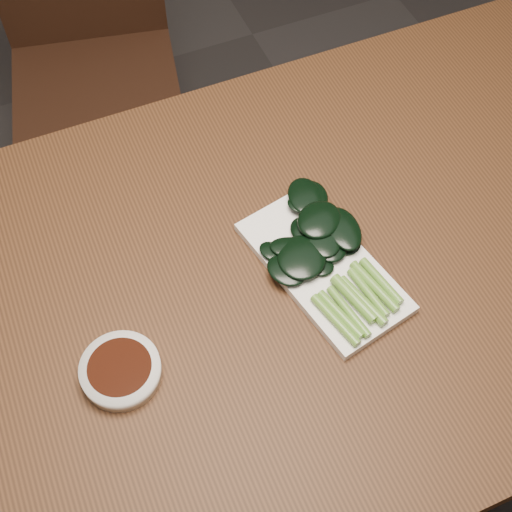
{
  "coord_description": "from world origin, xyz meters",
  "views": [
    {
      "loc": [
        -0.21,
        -0.49,
        1.63
      ],
      "look_at": [
        0.01,
        0.03,
        0.76
      ],
      "focal_mm": 50.0,
      "sensor_mm": 36.0,
      "label": 1
    }
  ],
  "objects_px": {
    "table": "(258,305)",
    "chair_far": "(90,52)",
    "sauce_bowl": "(121,371)",
    "gai_lan": "(323,247)",
    "serving_plate": "(323,267)"
  },
  "relations": [
    {
      "from": "serving_plate",
      "to": "gai_lan",
      "type": "xyz_separation_m",
      "value": [
        0.01,
        0.02,
        0.02
      ]
    },
    {
      "from": "serving_plate",
      "to": "gai_lan",
      "type": "relative_size",
      "value": 0.99
    },
    {
      "from": "table",
      "to": "serving_plate",
      "type": "distance_m",
      "value": 0.12
    },
    {
      "from": "table",
      "to": "chair_far",
      "type": "bearing_deg",
      "value": 93.23
    },
    {
      "from": "table",
      "to": "gai_lan",
      "type": "distance_m",
      "value": 0.14
    },
    {
      "from": "chair_far",
      "to": "serving_plate",
      "type": "bearing_deg",
      "value": -68.75
    },
    {
      "from": "table",
      "to": "sauce_bowl",
      "type": "bearing_deg",
      "value": -164.28
    },
    {
      "from": "table",
      "to": "sauce_bowl",
      "type": "distance_m",
      "value": 0.25
    },
    {
      "from": "serving_plate",
      "to": "gai_lan",
      "type": "distance_m",
      "value": 0.03
    },
    {
      "from": "table",
      "to": "gai_lan",
      "type": "height_order",
      "value": "gai_lan"
    },
    {
      "from": "chair_far",
      "to": "sauce_bowl",
      "type": "distance_m",
      "value": 1.0
    },
    {
      "from": "chair_far",
      "to": "serving_plate",
      "type": "xyz_separation_m",
      "value": [
        0.14,
        -0.9,
        0.27
      ]
    },
    {
      "from": "chair_far",
      "to": "gai_lan",
      "type": "height_order",
      "value": "chair_far"
    },
    {
      "from": "chair_far",
      "to": "gai_lan",
      "type": "bearing_deg",
      "value": -68.03
    },
    {
      "from": "table",
      "to": "chair_far",
      "type": "distance_m",
      "value": 0.91
    }
  ]
}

